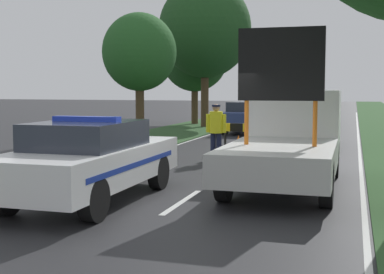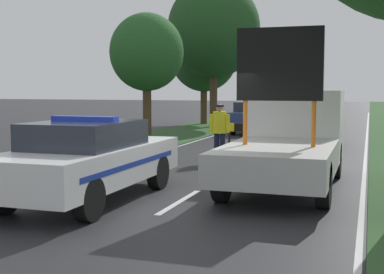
{
  "view_description": "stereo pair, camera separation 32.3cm",
  "coord_description": "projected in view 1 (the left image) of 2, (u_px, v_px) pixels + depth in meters",
  "views": [
    {
      "loc": [
        3.15,
        -9.91,
        2.2
      ],
      "look_at": [
        -0.33,
        1.57,
        1.1
      ],
      "focal_mm": 50.0,
      "sensor_mm": 36.0,
      "label": 1
    },
    {
      "loc": [
        3.45,
        -9.81,
        2.2
      ],
      "look_at": [
        -0.33,
        1.57,
        1.1
      ],
      "focal_mm": 50.0,
      "sensor_mm": 36.0,
      "label": 2
    }
  ],
  "objects": [
    {
      "name": "traffic_cone_centre_front",
      "position": [
        233.0,
        152.0,
        16.19
      ],
      "size": [
        0.37,
        0.37,
        0.51
      ],
      "color": "black",
      "rests_on": "ground"
    },
    {
      "name": "ground_plane",
      "position": [
        185.0,
        200.0,
        10.55
      ],
      "size": [
        160.0,
        160.0,
        0.0
      ],
      "primitive_type": "plane",
      "color": "#28282B"
    },
    {
      "name": "road_barrier",
      "position": [
        256.0,
        130.0,
        16.47
      ],
      "size": [
        2.43,
        0.08,
        1.1
      ],
      "rotation": [
        0.0,
        0.0,
        -0.02
      ],
      "color": "black",
      "rests_on": "ground"
    },
    {
      "name": "roadside_tree_near_right",
      "position": [
        195.0,
        56.0,
        32.24
      ],
      "size": [
        4.06,
        4.06,
        6.25
      ],
      "color": "#4C3823",
      "rests_on": "ground"
    },
    {
      "name": "grass_verge_left",
      "position": [
        202.0,
        126.0,
        31.15
      ],
      "size": [
        3.71,
        120.0,
        0.03
      ],
      "color": "#2D5128",
      "rests_on": "ground"
    },
    {
      "name": "queued_car_sedan_silver",
      "position": [
        310.0,
        124.0,
        20.19
      ],
      "size": [
        1.76,
        3.97,
        1.57
      ],
      "rotation": [
        0.0,
        0.0,
        3.14
      ],
      "color": "#B2B2B7",
      "rests_on": "ground"
    },
    {
      "name": "queued_car_hatch_blue",
      "position": [
        247.0,
        117.0,
        26.29
      ],
      "size": [
        1.83,
        4.29,
        1.53
      ],
      "rotation": [
        0.0,
        0.0,
        3.14
      ],
      "color": "navy",
      "rests_on": "ground"
    },
    {
      "name": "roadside_tree_mid_right",
      "position": [
        139.0,
        52.0,
        23.34
      ],
      "size": [
        3.25,
        3.25,
        5.48
      ],
      "color": "#4C3823",
      "rests_on": "ground"
    },
    {
      "name": "roadside_tree_near_left",
      "position": [
        205.0,
        29.0,
        29.71
      ],
      "size": [
        5.15,
        5.15,
        8.17
      ],
      "color": "#4C3823",
      "rests_on": "ground"
    },
    {
      "name": "traffic_cone_behind_barrier",
      "position": [
        238.0,
        144.0,
        18.04
      ],
      "size": [
        0.45,
        0.45,
        0.63
      ],
      "color": "black",
      "rests_on": "ground"
    },
    {
      "name": "traffic_cone_near_police",
      "position": [
        317.0,
        147.0,
        16.89
      ],
      "size": [
        0.5,
        0.5,
        0.69
      ],
      "color": "black",
      "rests_on": "ground"
    },
    {
      "name": "lane_markings",
      "position": [
        276.0,
        139.0,
        22.85
      ],
      "size": [
        6.84,
        56.28,
        0.01
      ],
      "color": "silver",
      "rests_on": "ground"
    },
    {
      "name": "work_truck",
      "position": [
        289.0,
        138.0,
        12.22
      ],
      "size": [
        2.17,
        5.58,
        3.4
      ],
      "rotation": [
        0.0,
        0.0,
        3.09
      ],
      "color": "white",
      "rests_on": "ground"
    },
    {
      "name": "police_car",
      "position": [
        90.0,
        159.0,
        10.38
      ],
      "size": [
        1.93,
        4.97,
        1.66
      ],
      "rotation": [
        0.0,
        0.0,
        -0.08
      ],
      "color": "white",
      "rests_on": "ground"
    },
    {
      "name": "pedestrian_civilian",
      "position": [
        255.0,
        130.0,
        15.72
      ],
      "size": [
        0.59,
        0.38,
        1.64
      ],
      "rotation": [
        0.0,
        0.0,
        -0.35
      ],
      "color": "#232326",
      "rests_on": "ground"
    },
    {
      "name": "police_officer",
      "position": [
        216.0,
        127.0,
        15.98
      ],
      "size": [
        0.62,
        0.39,
        1.72
      ],
      "rotation": [
        0.0,
        0.0,
        3.46
      ],
      "color": "#191E38",
      "rests_on": "ground"
    }
  ]
}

